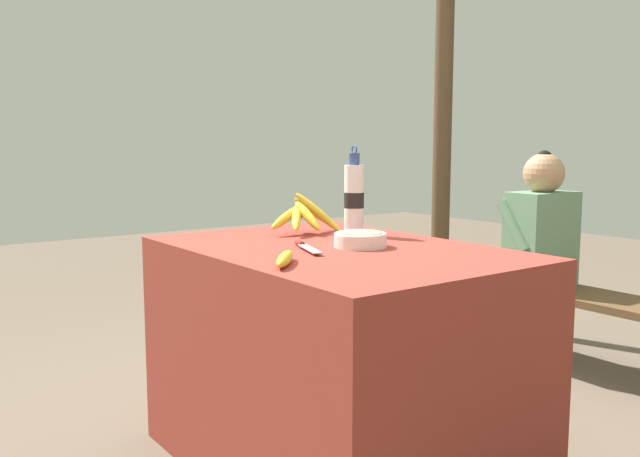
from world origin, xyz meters
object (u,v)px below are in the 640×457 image
at_px(water_bottle, 354,198).
at_px(support_post_near, 443,127).
at_px(banana_bunch_ripe, 304,215).
at_px(seated_vendor, 533,242).
at_px(loose_banana_front, 285,259).
at_px(wooden_bench, 605,311).
at_px(serving_bowl, 360,239).
at_px(knife, 305,246).

xyz_separation_m(water_bottle, support_post_near, (-0.96, 1.46, 0.29)).
distance_m(banana_bunch_ripe, seated_vendor, 1.39).
bearing_deg(support_post_near, water_bottle, -56.72).
distance_m(loose_banana_front, wooden_bench, 1.87).
bearing_deg(banana_bunch_ripe, support_post_near, 117.42).
xyz_separation_m(water_bottle, loose_banana_front, (0.36, -0.54, -0.12)).
height_order(banana_bunch_ripe, serving_bowl, banana_bunch_ripe).
bearing_deg(wooden_bench, support_post_near, 171.18).
bearing_deg(knife, loose_banana_front, -26.92).
height_order(loose_banana_front, wooden_bench, loose_banana_front).
relative_size(water_bottle, loose_banana_front, 1.86).
xyz_separation_m(serving_bowl, seated_vendor, (-0.36, 1.41, -0.18)).
height_order(serving_bowl, seated_vendor, seated_vendor).
height_order(knife, seated_vendor, seated_vendor).
bearing_deg(support_post_near, loose_banana_front, -56.54).
distance_m(banana_bunch_ripe, knife, 0.37).
height_order(knife, support_post_near, support_post_near).
distance_m(serving_bowl, loose_banana_front, 0.40).
distance_m(serving_bowl, seated_vendor, 1.46).
bearing_deg(loose_banana_front, seated_vendor, 105.36).
bearing_deg(knife, seated_vendor, 119.51).
height_order(water_bottle, wooden_bench, water_bottle).
relative_size(loose_banana_front, support_post_near, 0.07).
relative_size(banana_bunch_ripe, water_bottle, 0.99).
height_order(loose_banana_front, support_post_near, support_post_near).
bearing_deg(knife, water_bottle, 135.27).
distance_m(knife, seated_vendor, 1.61).
distance_m(water_bottle, support_post_near, 1.77).
xyz_separation_m(serving_bowl, support_post_near, (-1.20, 1.63, 0.40)).
bearing_deg(water_bottle, serving_bowl, -34.97).
xyz_separation_m(knife, support_post_near, (-1.12, 1.80, 0.42)).
relative_size(knife, support_post_near, 0.10).
xyz_separation_m(serving_bowl, knife, (-0.07, -0.17, -0.02)).
relative_size(serving_bowl, loose_banana_front, 0.98).
relative_size(water_bottle, seated_vendor, 0.31).
bearing_deg(seated_vendor, knife, 102.48).
distance_m(banana_bunch_ripe, wooden_bench, 1.53).
height_order(banana_bunch_ripe, loose_banana_front, banana_bunch_ripe).
relative_size(water_bottle, knife, 1.44).
height_order(water_bottle, loose_banana_front, water_bottle).
relative_size(water_bottle, support_post_near, 0.14).
height_order(wooden_bench, seated_vendor, seated_vendor).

